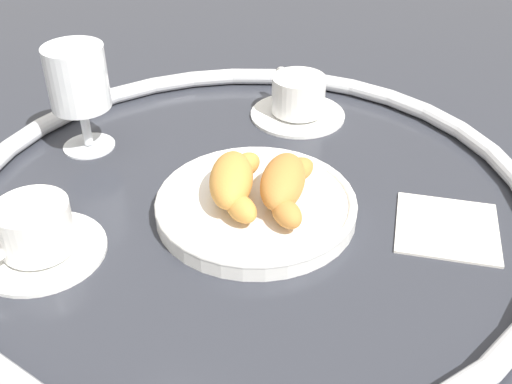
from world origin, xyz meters
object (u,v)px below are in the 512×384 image
(croissant_large, at_px, (234,181))
(juice_glass_left, at_px, (78,83))
(croissant_small, at_px, (284,185))
(coffee_cup_near, at_px, (35,234))
(coffee_cup_far, at_px, (298,99))
(folded_napkin, at_px, (447,227))
(pastry_plate, at_px, (256,205))

(croissant_large, height_order, juice_glass_left, juice_glass_left)
(croissant_small, xyz_separation_m, coffee_cup_near, (0.18, -0.19, -0.02))
(croissant_large, xyz_separation_m, coffee_cup_near, (0.16, -0.14, -0.02))
(coffee_cup_far, relative_size, folded_napkin, 1.24)
(coffee_cup_far, bearing_deg, pastry_plate, 14.96)
(croissant_small, distance_m, folded_napkin, 0.19)
(pastry_plate, bearing_deg, croissant_large, -69.51)
(coffee_cup_near, bearing_deg, folded_napkin, 124.56)
(coffee_cup_far, xyz_separation_m, juice_glass_left, (0.21, -0.20, 0.07))
(croissant_large, height_order, coffee_cup_far, croissant_large)
(pastry_plate, height_order, coffee_cup_far, coffee_cup_far)
(pastry_plate, relative_size, coffee_cup_far, 1.67)
(croissant_large, distance_m, folded_napkin, 0.24)
(pastry_plate, relative_size, croissant_large, 1.85)
(croissant_large, bearing_deg, juice_glass_left, -97.07)
(coffee_cup_near, distance_m, coffee_cup_far, 0.42)
(croissant_large, height_order, coffee_cup_near, croissant_large)
(croissant_large, xyz_separation_m, croissant_small, (-0.02, 0.05, 0.00))
(coffee_cup_near, relative_size, juice_glass_left, 0.97)
(coffee_cup_far, bearing_deg, croissant_large, 9.34)
(coffee_cup_far, distance_m, juice_glass_left, 0.30)
(folded_napkin, bearing_deg, coffee_cup_far, -121.21)
(coffee_cup_near, bearing_deg, croissant_small, 133.35)
(croissant_small, xyz_separation_m, coffee_cup_far, (-0.22, -0.09, -0.02))
(pastry_plate, distance_m, croissant_large, 0.04)
(croissant_small, bearing_deg, juice_glass_left, -92.09)
(coffee_cup_near, bearing_deg, coffee_cup_far, 166.11)
(croissant_large, bearing_deg, coffee_cup_far, -170.66)
(coffee_cup_near, height_order, folded_napkin, coffee_cup_near)
(coffee_cup_near, distance_m, folded_napkin, 0.44)
(pastry_plate, xyz_separation_m, croissant_small, (-0.01, 0.03, 0.03))
(juice_glass_left, distance_m, folded_napkin, 0.48)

